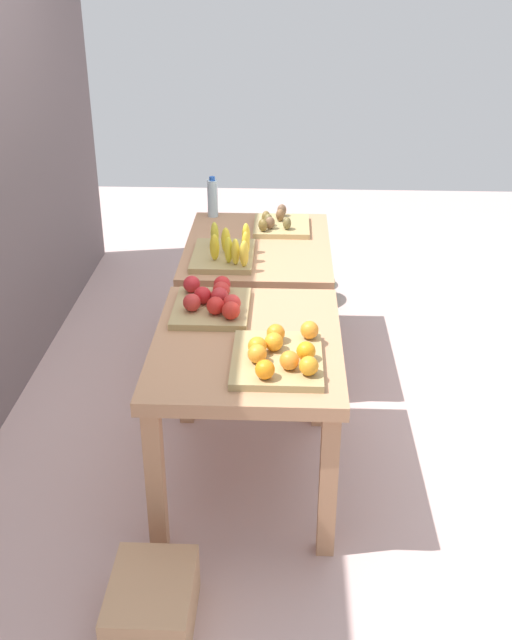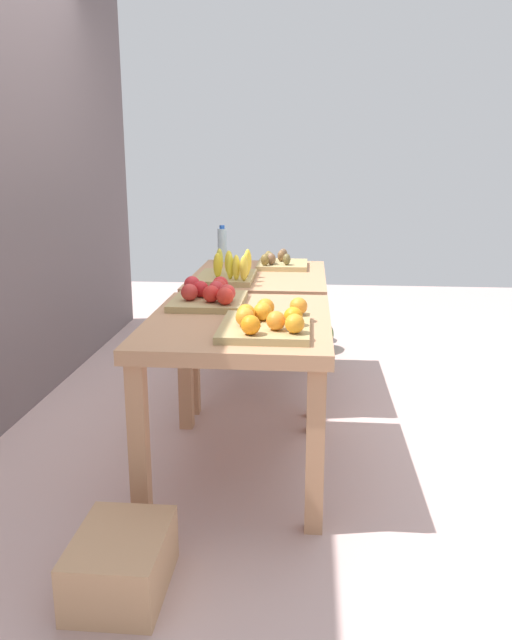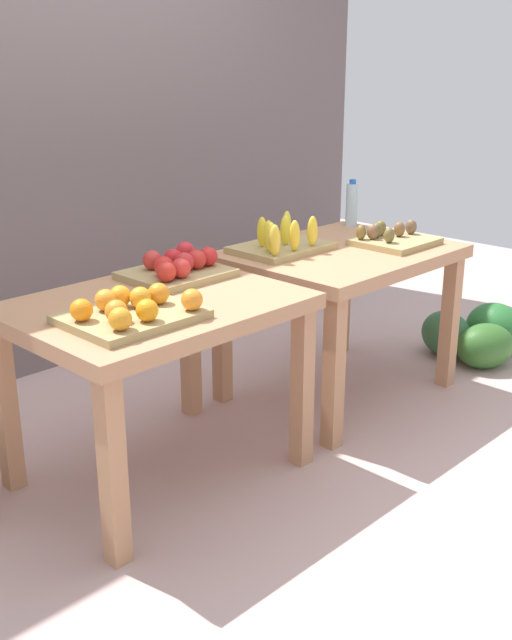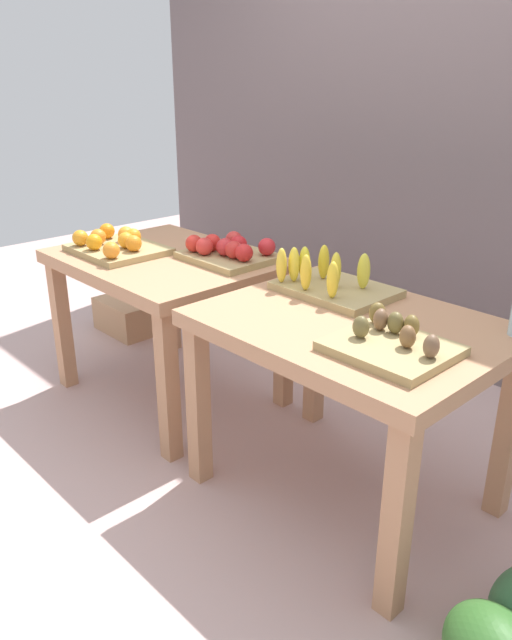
% 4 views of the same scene
% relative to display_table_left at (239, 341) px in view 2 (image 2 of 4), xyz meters
% --- Properties ---
extents(ground_plane, '(8.00, 8.00, 0.00)m').
position_rel_display_table_left_xyz_m(ground_plane, '(0.56, 0.00, -0.63)').
color(ground_plane, '#C6A5A1').
extents(display_table_left, '(1.04, 0.80, 0.73)m').
position_rel_display_table_left_xyz_m(display_table_left, '(0.00, 0.00, 0.00)').
color(display_table_left, tan).
rests_on(display_table_left, ground_plane).
extents(display_table_right, '(1.04, 0.80, 0.73)m').
position_rel_display_table_left_xyz_m(display_table_right, '(1.12, 0.00, 0.00)').
color(display_table_right, tan).
rests_on(display_table_right, ground_plane).
extents(orange_bin, '(0.44, 0.36, 0.11)m').
position_rel_display_table_left_xyz_m(orange_bin, '(-0.21, -0.14, 0.15)').
color(orange_bin, tan).
rests_on(orange_bin, display_table_left).
extents(apple_bin, '(0.40, 0.34, 0.11)m').
position_rel_display_table_left_xyz_m(apple_bin, '(0.26, 0.17, 0.15)').
color(apple_bin, tan).
rests_on(apple_bin, display_table_left).
extents(banana_crate, '(0.44, 0.32, 0.17)m').
position_rel_display_table_left_xyz_m(banana_crate, '(0.87, 0.16, 0.15)').
color(banana_crate, tan).
rests_on(banana_crate, display_table_right).
extents(kiwi_bin, '(0.36, 0.32, 0.10)m').
position_rel_display_table_left_xyz_m(kiwi_bin, '(1.36, -0.12, 0.14)').
color(kiwi_bin, tan).
rests_on(kiwi_bin, display_table_right).
extents(water_bottle, '(0.06, 0.06, 0.25)m').
position_rel_display_table_left_xyz_m(water_bottle, '(1.57, 0.29, 0.22)').
color(water_bottle, silver).
rests_on(water_bottle, display_table_right).
extents(watermelon_pile, '(0.62, 0.63, 0.28)m').
position_rel_display_table_left_xyz_m(watermelon_pile, '(2.04, -0.26, -0.50)').
color(watermelon_pile, '#296D31').
rests_on(watermelon_pile, ground_plane).
extents(cardboard_produce_box, '(0.40, 0.30, 0.21)m').
position_rel_display_table_left_xyz_m(cardboard_produce_box, '(-0.87, 0.30, -0.52)').
color(cardboard_produce_box, tan).
rests_on(cardboard_produce_box, ground_plane).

